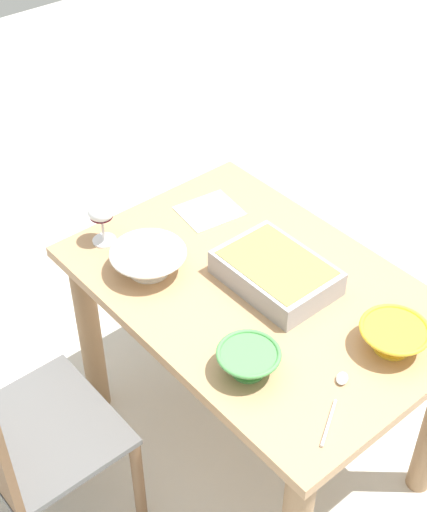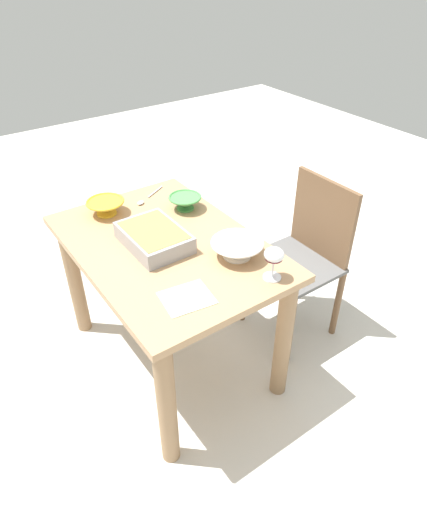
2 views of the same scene
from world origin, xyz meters
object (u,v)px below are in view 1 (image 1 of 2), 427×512
Objects in this scene: mixing_bowl at (248,360)px; serving_bowl at (148,260)px; casserole_dish at (276,272)px; serving_spoon at (338,393)px; napkin at (209,211)px; dining_table at (257,324)px; small_bowl at (394,336)px; chair at (17,436)px; wine_glass at (101,215)px.

serving_bowl reaches higher than mixing_bowl.
serving_spoon is at bearing 157.02° from casserole_dish.
mixing_bowl is 0.70m from napkin.
dining_table is 5.96× the size of small_bowl.
serving_bowl is 1.20× the size of napkin.
casserole_dish is 1.77× the size of small_bowl.
casserole_dish is 1.99× the size of mixing_bowl.
dining_table is 0.43m from napkin.
small_bowl is 0.23m from serving_spoon.
chair is 1.06m from small_bowl.
wine_glass is 0.56m from casserole_dish.
wine_glass is 0.69m from mixing_bowl.
wine_glass reaches higher than mixing_bowl.
chair reaches higher than wine_glass.
chair reaches higher than serving_bowl.
casserole_dish is (-0.49, -0.27, -0.06)m from wine_glass.
dining_table is 6.71× the size of mixing_bowl.
wine_glass is at bearing -1.44° from mixing_bowl.
serving_bowl is (0.48, -0.04, 0.00)m from mixing_bowl.
chair reaches higher than napkin.
small_bowl is at bearing 178.41° from napkin.
wine_glass is at bearing 75.32° from napkin.
casserole_dish is at bearing -55.45° from mixing_bowl.
wine_glass reaches higher than dining_table.
casserole_dish is 0.44m from serving_spoon.
dining_table is 0.58m from wine_glass.
napkin reaches higher than dining_table.
casserole_dish reaches higher than serving_spoon.
small_bowl is 0.78m from napkin.
napkin is at bearing -104.68° from wine_glass.
mixing_bowl is at bearing 61.97° from small_bowl.
small_bowl is (-0.87, -0.33, -0.06)m from wine_glass.
casserole_dish reaches higher than napkin.
napkin is (0.20, -0.87, 0.25)m from chair.
dining_table is at bearing -154.46° from wine_glass.
casserole_dish is 0.38m from serving_bowl.
serving_spoon is 0.83m from napkin.
casserole_dish is at bearing -22.98° from serving_spoon.
serving_bowl is 1.05× the size of serving_spoon.
wine_glass is at bearing 6.60° from serving_spoon.
dining_table is 7.84× the size of wine_glass.
serving_spoon reaches higher than dining_table.
small_bowl reaches higher than napkin.
small_bowl is at bearing -159.24° from wine_glass.
casserole_dish is 0.39m from small_bowl.
wine_glass is 0.86× the size of mixing_bowl.
mixing_bowl is 0.88× the size of napkin.
serving_spoon is (-0.60, -0.62, 0.25)m from chair.
small_bowl is (-0.40, -0.11, 0.20)m from dining_table.
small_bowl is (-0.58, -0.84, 0.29)m from chair.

